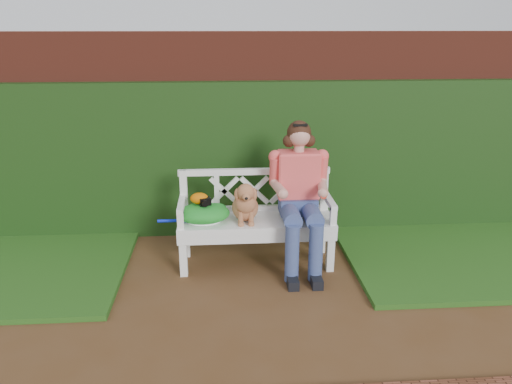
{
  "coord_description": "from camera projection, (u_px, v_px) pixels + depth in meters",
  "views": [
    {
      "loc": [
        -0.15,
        -3.65,
        2.27
      ],
      "look_at": [
        0.17,
        0.85,
        0.75
      ],
      "focal_mm": 35.0,
      "sensor_mm": 36.0,
      "label": 1
    }
  ],
  "objects": [
    {
      "name": "ivy_hedge",
      "position": [
        235.0,
        160.0,
        5.5
      ],
      "size": [
        10.0,
        0.18,
        1.7
      ],
      "primitive_type": "cube",
      "color": "#1A3512",
      "rests_on": "ground"
    },
    {
      "name": "garden_bench",
      "position": [
        256.0,
        241.0,
        4.92
      ],
      "size": [
        1.6,
        0.66,
        0.48
      ],
      "primitive_type": null,
      "rotation": [
        0.0,
        0.0,
        -0.04
      ],
      "color": "white",
      "rests_on": "ground"
    },
    {
      "name": "ground",
      "position": [
        243.0,
        309.0,
        4.18
      ],
      "size": [
        60.0,
        60.0,
        0.0
      ],
      "primitive_type": "plane",
      "color": "#4C2E17"
    },
    {
      "name": "dog",
      "position": [
        245.0,
        201.0,
        4.71
      ],
      "size": [
        0.37,
        0.43,
        0.41
      ],
      "primitive_type": null,
      "rotation": [
        0.0,
        0.0,
        0.29
      ],
      "color": "#A4713A",
      "rests_on": "garden_bench"
    },
    {
      "name": "camera_item",
      "position": [
        205.0,
        201.0,
        4.7
      ],
      "size": [
        0.13,
        0.11,
        0.07
      ],
      "primitive_type": "cube",
      "rotation": [
        0.0,
        0.0,
        0.31
      ],
      "color": "black",
      "rests_on": "green_bag"
    },
    {
      "name": "green_bag",
      "position": [
        204.0,
        213.0,
        4.74
      ],
      "size": [
        0.6,
        0.54,
        0.17
      ],
      "primitive_type": null,
      "rotation": [
        0.0,
        0.0,
        0.36
      ],
      "color": "#117021",
      "rests_on": "garden_bench"
    },
    {
      "name": "grass_right",
      "position": [
        469.0,
        252.0,
        5.18
      ],
      "size": [
        2.6,
        2.0,
        0.05
      ],
      "primitive_type": "cube",
      "color": "#1B3514",
      "rests_on": "ground"
    },
    {
      "name": "brick_wall",
      "position": [
        234.0,
        133.0,
        5.62
      ],
      "size": [
        10.0,
        0.3,
        2.2
      ],
      "primitive_type": "cube",
      "color": "maroon",
      "rests_on": "ground"
    },
    {
      "name": "baseball_glove",
      "position": [
        199.0,
        198.0,
        4.72
      ],
      "size": [
        0.21,
        0.19,
        0.11
      ],
      "primitive_type": "ellipsoid",
      "rotation": [
        0.0,
        0.0,
        0.42
      ],
      "color": "#C35C03",
      "rests_on": "green_bag"
    },
    {
      "name": "seated_woman",
      "position": [
        298.0,
        196.0,
        4.78
      ],
      "size": [
        0.6,
        0.8,
        1.41
      ],
      "primitive_type": null,
      "rotation": [
        0.0,
        0.0,
        -0.01
      ],
      "color": "#FC4161",
      "rests_on": "ground"
    },
    {
      "name": "tennis_racket",
      "position": [
        201.0,
        220.0,
        4.76
      ],
      "size": [
        0.69,
        0.49,
        0.03
      ],
      "primitive_type": null,
      "rotation": [
        0.0,
        0.0,
        0.39
      ],
      "color": "silver",
      "rests_on": "garden_bench"
    }
  ]
}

